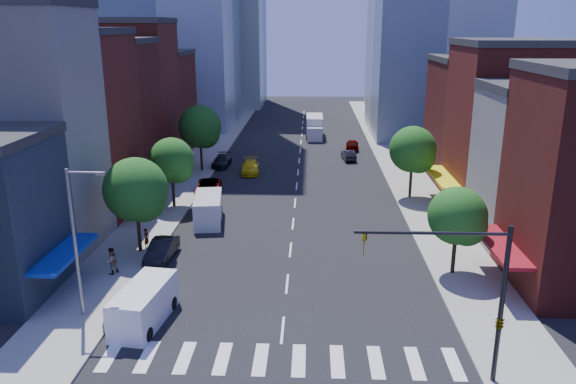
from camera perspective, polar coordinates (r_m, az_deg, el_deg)
name	(u,v)px	position (r m, az deg, el deg)	size (l,w,h in m)	color
ground	(283,330)	(33.09, -0.55, -13.85)	(220.00, 220.00, 0.00)	black
sidewalk_left	(200,163)	(71.87, -8.92, 2.96)	(5.00, 120.00, 0.15)	gray
sidewalk_right	(399,165)	(71.35, 11.21, 2.74)	(5.00, 120.00, 0.15)	gray
crosswalk	(280,360)	(30.54, -0.85, -16.69)	(19.00, 3.00, 0.01)	silver
bldg_left_1	(10,133)	(46.97, -26.39, 5.35)	(12.00, 8.00, 18.00)	#B3ADA5
bldg_left_2	(61,127)	(54.62, -22.10, 6.14)	(12.00, 9.00, 16.00)	maroon
bldg_left_3	(96,118)	(62.43, -18.91, 7.16)	(12.00, 8.00, 15.00)	#551815
bldg_left_4	(122,98)	(70.21, -16.53, 9.15)	(12.00, 9.00, 17.00)	maroon
bldg_left_5	(146,104)	(79.44, -14.25, 8.66)	(12.00, 10.00, 13.00)	#551815
bldg_right_1	(559,168)	(48.86, 25.86, 2.18)	(12.00, 8.00, 12.00)	#B3ADA5
bldg_right_2	(521,129)	(56.76, 22.58, 5.93)	(12.00, 10.00, 15.00)	maroon
bldg_right_3	(488,122)	(66.26, 19.62, 6.72)	(12.00, 10.00, 13.00)	#551815
traffic_signal	(489,306)	(28.39, 19.78, -10.84)	(7.24, 2.24, 8.00)	black
streetlight	(77,235)	(34.33, -20.63, -4.07)	(2.25, 0.25, 9.00)	slate
tree_left_near	(138,192)	(43.13, -15.04, -0.01)	(4.80, 4.80, 7.30)	black
tree_left_mid	(173,162)	(53.45, -11.60, 3.01)	(4.20, 4.20, 6.65)	black
tree_left_far	(201,128)	(66.70, -8.81, 6.41)	(5.00, 5.00, 7.75)	black
tree_right_near	(460,218)	(39.84, 17.04, -2.57)	(4.00, 4.00, 6.20)	black
tree_right_far	(414,151)	(56.62, 12.70, 4.05)	(4.60, 4.60, 7.20)	black
parked_car_front	(123,308)	(35.30, -16.38, -11.28)	(1.57, 3.90, 1.33)	silver
parked_car_second	(162,250)	(42.92, -12.71, -5.76)	(1.58, 4.52, 1.49)	black
parked_car_third	(208,187)	(58.42, -8.09, 0.49)	(2.43, 5.27, 1.46)	#999999
parked_car_rear	(222,161)	(69.85, -6.74, 3.17)	(1.94, 4.77, 1.38)	black
cargo_van_near	(143,306)	(34.22, -14.51, -11.15)	(2.87, 5.67, 2.31)	white
cargo_van_far	(208,210)	(49.83, -8.12, -1.78)	(3.02, 5.96, 2.43)	silver
taxi	(250,167)	(66.31, -3.86, 2.55)	(2.03, 5.00, 1.45)	yellow
traffic_car_oncoming	(349,155)	(73.02, 6.18, 3.75)	(1.41, 4.03, 1.33)	black
traffic_car_far	(352,145)	(79.27, 6.55, 4.81)	(1.72, 4.28, 1.46)	#999999
box_truck	(314,127)	(87.54, 2.71, 6.56)	(2.62, 8.22, 3.30)	silver
pedestrian_near	(147,238)	(44.97, -14.16, -4.57)	(0.56, 0.37, 1.54)	#999999
pedestrian_far	(111,261)	(41.00, -17.51, -6.69)	(0.92, 0.72, 1.90)	#999999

